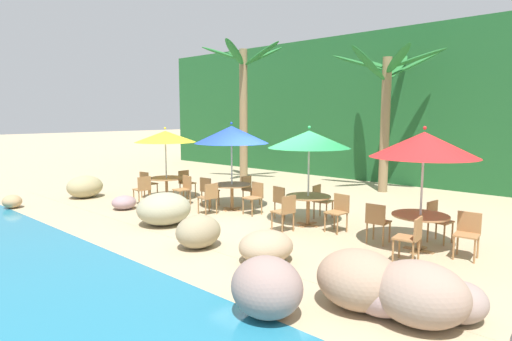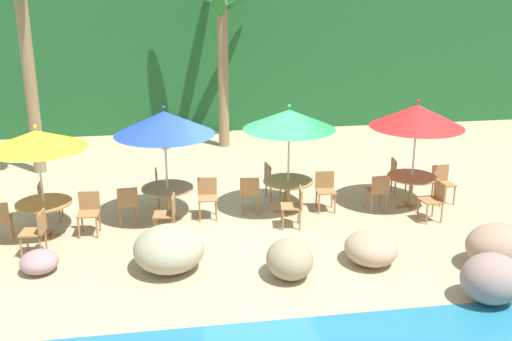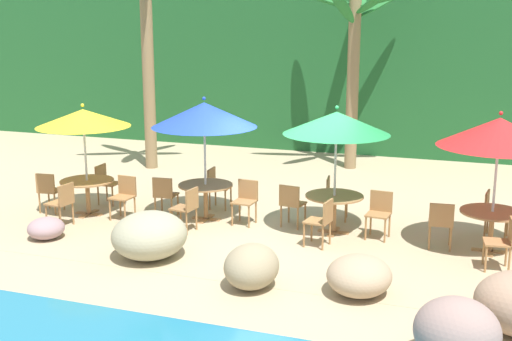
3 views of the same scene
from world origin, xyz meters
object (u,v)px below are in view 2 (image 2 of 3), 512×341
umbrella_red (417,116)px  palm_tree_second (223,29)px  chair_blue_right (168,212)px  chair_blue_left (128,202)px  dining_table_yellow (44,208)px  chair_blue_seaward (207,195)px  chair_red_seaward (442,181)px  chair_red_right (435,198)px  umbrella_green (289,119)px  chair_green_seaward (325,188)px  chair_yellow_inland (47,198)px  dining_table_blue (168,193)px  chair_green_inland (272,179)px  dining_table_green (288,186)px  chair_green_left (250,192)px  chair_green_right (295,204)px  umbrella_blue (164,123)px  chair_red_left (378,190)px  chair_yellow_right (37,230)px  chair_red_inland (398,174)px  chair_yellow_seaward (89,210)px  dining_table_red (412,181)px  chair_blue_inland (162,185)px  palm_tree_nearest (25,34)px  umbrella_yellow (36,140)px

umbrella_red → palm_tree_second: palm_tree_second is taller
chair_blue_right → chair_blue_left: bearing=140.5°
dining_table_yellow → chair_blue_seaward: size_ratio=1.26×
chair_red_seaward → chair_red_right: (-0.65, -1.02, 0.00)m
umbrella_green → chair_green_seaward: bearing=1.0°
chair_blue_seaward → chair_yellow_inland: bearing=174.7°
dining_table_blue → chair_green_inland: size_ratio=1.26×
umbrella_green → dining_table_green: size_ratio=2.22×
umbrella_red → chair_blue_left: bearing=-179.4°
chair_blue_right → chair_green_left: bearing=27.3°
chair_green_seaward → chair_green_right: same height
umbrella_blue → palm_tree_second: (1.86, 5.71, 1.37)m
chair_green_inland → chair_red_left: size_ratio=1.00×
chair_green_right → chair_red_right: bearing=-2.3°
dining_table_yellow → chair_red_right: bearing=-3.2°
palm_tree_second → chair_yellow_right: bearing=-121.5°
chair_blue_seaward → chair_red_inland: bearing=8.8°
chair_yellow_seaward → chair_green_seaward: (5.09, 0.51, 0.00)m
chair_yellow_right → chair_red_left: (7.08, 1.08, 0.00)m
dining_table_yellow → chair_yellow_seaward: chair_yellow_seaward is taller
chair_yellow_seaward → dining_table_green: 4.27m
umbrella_red → palm_tree_second: 6.98m
chair_blue_right → dining_table_red: bearing=7.8°
chair_blue_inland → palm_tree_nearest: size_ratio=0.16×
umbrella_green → chair_green_inland: umbrella_green is taller
umbrella_yellow → palm_tree_nearest: 4.76m
dining_table_yellow → chair_green_right: (5.07, -0.33, -0.10)m
umbrella_yellow → chair_yellow_inland: (-0.10, 0.85, -1.52)m
umbrella_yellow → dining_table_red: umbrella_yellow is taller
chair_blue_left → palm_tree_nearest: (-2.49, 4.08, 3.11)m
chair_green_seaward → chair_red_right: size_ratio=1.00×
chair_green_inland → chair_red_right: bearing=-29.4°
dining_table_blue → dining_table_green: size_ratio=1.00×
chair_blue_seaward → chair_red_left: same height
chair_blue_right → dining_table_green: chair_blue_right is taller
chair_blue_right → chair_green_inland: same height
chair_red_inland → chair_red_right: (0.16, -1.69, 0.00)m
chair_red_inland → palm_tree_nearest: palm_tree_nearest is taller
chair_yellow_seaward → palm_tree_nearest: bearing=111.6°
chair_green_right → chair_red_right: size_ratio=1.00×
chair_green_left → dining_table_red: bearing=-2.7°
chair_green_left → palm_tree_second: 6.39m
chair_red_seaward → dining_table_red: bearing=-167.2°
chair_red_inland → chair_blue_left: bearing=-171.7°
palm_tree_second → umbrella_red: bearing=-58.2°
dining_table_blue → chair_green_left: 1.79m
dining_table_blue → palm_tree_nearest: bearing=130.4°
chair_yellow_seaward → chair_blue_seaward: 2.50m
chair_yellow_seaward → chair_blue_right: size_ratio=1.00×
chair_yellow_right → chair_red_right: same height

